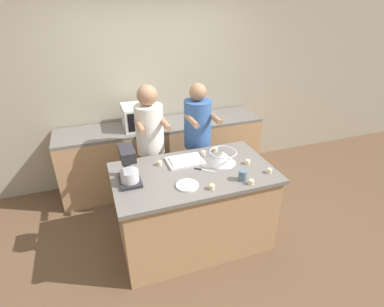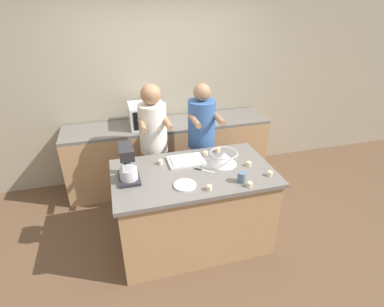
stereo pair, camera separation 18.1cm
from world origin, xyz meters
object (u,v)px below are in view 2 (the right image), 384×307
object	(u,v)px
microwave_oven	(147,115)
cupcake_0	(209,187)
baking_tray	(186,160)
cupcake_6	(249,163)
cupcake_2	(160,162)
person_right	(201,145)
cupcake_3	(218,150)
person_left	(154,149)
cupcake_1	(205,153)
mixing_bowl	(224,158)
drinking_glass	(242,177)
small_plate	(185,185)
cupcake_4	(249,184)
stand_mixer	(128,165)
cupcake_5	(270,173)
knife	(203,170)

from	to	relation	value
microwave_oven	cupcake_0	world-z (taller)	microwave_oven
baking_tray	cupcake_6	xyz separation A→B (m)	(0.61, -0.25, 0.01)
cupcake_2	cupcake_0	bearing A→B (deg)	-59.76
person_right	cupcake_3	xyz separation A→B (m)	(0.09, -0.33, 0.08)
cupcake_3	person_left	bearing A→B (deg)	154.00
baking_tray	cupcake_1	distance (m)	0.26
cupcake_1	cupcake_0	bearing A→B (deg)	-104.88
cupcake_2	cupcake_6	size ratio (longest dim) A/B	1.00
mixing_bowl	drinking_glass	distance (m)	0.37
small_plate	cupcake_0	world-z (taller)	cupcake_0
small_plate	cupcake_3	distance (m)	0.78
person_right	cupcake_4	world-z (taller)	person_right
drinking_glass	person_right	bearing A→B (deg)	95.73
stand_mixer	cupcake_4	size ratio (longest dim) A/B	6.40
person_right	cupcake_3	bearing A→B (deg)	-74.27
cupcake_0	microwave_oven	bearing A→B (deg)	101.47
person_right	drinking_glass	world-z (taller)	person_right
cupcake_0	cupcake_3	bearing A→B (deg)	64.08
drinking_glass	mixing_bowl	bearing A→B (deg)	96.06
cupcake_5	mixing_bowl	bearing A→B (deg)	135.59
knife	baking_tray	bearing A→B (deg)	118.64
cupcake_4	drinking_glass	bearing A→B (deg)	112.03
cupcake_3	mixing_bowl	bearing A→B (deg)	-97.21
stand_mixer	small_plate	size ratio (longest dim) A/B	1.72
cupcake_3	cupcake_5	distance (m)	0.70
small_plate	cupcake_4	size ratio (longest dim) A/B	3.73
stand_mixer	microwave_oven	distance (m)	1.31
microwave_oven	cupcake_2	bearing A→B (deg)	-90.65
stand_mixer	knife	bearing A→B (deg)	-2.75
cupcake_6	person_right	bearing A→B (deg)	112.44
stand_mixer	cupcake_1	bearing A→B (deg)	17.88
person_left	microwave_oven	bearing A→B (deg)	89.30
cupcake_4	cupcake_6	world-z (taller)	same
stand_mixer	cupcake_2	distance (m)	0.42
mixing_bowl	cupcake_4	world-z (taller)	mixing_bowl
person_left	stand_mixer	xyz separation A→B (m)	(-0.35, -0.64, 0.19)
cupcake_5	person_left	bearing A→B (deg)	136.35
mixing_bowl	cupcake_0	distance (m)	0.52
cupcake_2	cupcake_6	distance (m)	0.92
person_left	cupcake_1	world-z (taller)	person_left
baking_tray	drinking_glass	size ratio (longest dim) A/B	3.75
baking_tray	small_plate	xyz separation A→B (m)	(-0.12, -0.44, -0.01)
person_left	cupcake_1	distance (m)	0.63
person_right	cupcake_3	world-z (taller)	person_right
drinking_glass	cupcake_0	world-z (taller)	drinking_glass
cupcake_0	cupcake_4	bearing A→B (deg)	-7.26
drinking_glass	cupcake_2	size ratio (longest dim) A/B	1.80
person_right	stand_mixer	distance (m)	1.15
mixing_bowl	cupcake_4	distance (m)	0.47
person_right	cupcake_4	size ratio (longest dim) A/B	28.64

